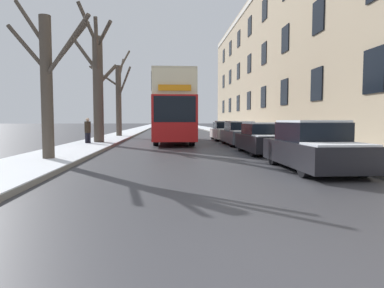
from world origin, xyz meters
name	(u,v)px	position (x,y,z in m)	size (l,w,h in m)	color
ground_plane	(294,279)	(0.00, 0.00, 0.00)	(320.00, 320.00, 0.00)	#38383D
sidewalk_left	(140,129)	(-5.65, 53.00, 0.08)	(2.79, 130.00, 0.16)	gray
sidewalk_right	(209,129)	(5.65, 53.00, 0.08)	(2.79, 130.00, 0.16)	gray
terrace_facade_right	(316,58)	(11.54, 25.81, 6.87)	(9.10, 53.48, 13.73)	tan
bare_tree_left_0	(47,81)	(-5.38, 9.33, 2.87)	(3.29, 2.50, 5.92)	#4C4238
bare_tree_left_1	(98,82)	(-5.45, 18.46, 3.82)	(2.99, 3.53, 8.42)	#4C4238
bare_tree_left_2	(119,96)	(-5.42, 27.33, 3.59)	(3.76, 3.76, 7.82)	#4C4238
double_decker_bus	(173,106)	(-0.79, 20.33, 2.47)	(2.52, 10.42, 4.38)	red
parked_car_0	(312,147)	(3.18, 6.93, 0.69)	(1.80, 4.36, 1.51)	black
parked_car_1	(264,139)	(3.18, 12.09, 0.66)	(1.85, 4.15, 1.40)	black
parked_car_2	(239,134)	(3.18, 17.40, 0.67)	(1.69, 4.49, 1.45)	#474C56
parked_car_3	(225,131)	(3.18, 22.68, 0.67)	(1.79, 4.23, 1.46)	silver
pedestrian_left_sidewalk	(88,130)	(-5.89, 17.51, 0.91)	(0.36, 0.36, 1.65)	black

